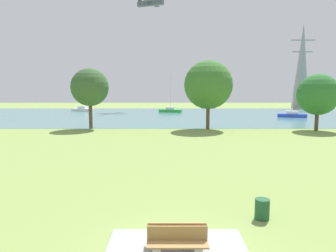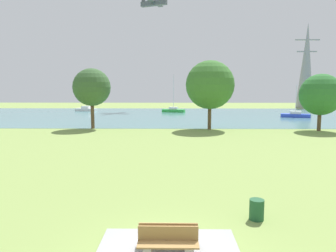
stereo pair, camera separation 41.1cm
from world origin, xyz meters
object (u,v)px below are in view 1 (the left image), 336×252
Objects in this scene: bench_facing_inland at (178,245)px; sailboat_green at (171,110)px; light_aircraft at (151,3)px; sailboat_blue at (292,115)px; litter_bin at (262,209)px; tree_mid_shore at (90,87)px; tree_east_far at (209,85)px; sailboat_white at (83,109)px; electricity_pylon at (302,66)px; tree_west_near at (318,95)px; bench_facing_water at (177,237)px.

bench_facing_inland is 57.82m from sailboat_green.
sailboat_blue is at bearing -38.68° from light_aircraft.
tree_mid_shore is at bearing 115.98° from litter_bin.
sailboat_green is (0.26, 57.81, 0.01)m from bench_facing_inland.
sailboat_white is at bearing 127.72° from tree_east_far.
light_aircraft is at bearing -167.89° from electricity_pylon.
litter_bin is at bearing -112.88° from sailboat_blue.
sailboat_blue is 0.26× the size of electricity_pylon.
tree_west_near is (14.23, 25.68, 3.92)m from litter_bin.
sailboat_green reaches higher than bench_facing_inland.
tree_east_far is at bearing 81.11° from bench_facing_inland.
bench_facing_water is 4.15m from litter_bin.
sailboat_green is at bearing 89.74° from bench_facing_inland.
tree_east_far is 13.04m from tree_west_near.
bench_facing_water is 0.22× the size of sailboat_green.
sailboat_green reaches higher than litter_bin.
sailboat_white is (-19.42, 61.02, -0.03)m from bench_facing_inland.
tree_mid_shore reaches higher than tree_west_near.
tree_mid_shore is at bearing -110.57° from sailboat_green.
sailboat_blue is (21.60, 46.15, -0.02)m from bench_facing_inland.
sailboat_white reaches higher than litter_bin.
litter_bin is 62.39m from sailboat_white.
bench_facing_inland is at bearing -138.84° from litter_bin.
light_aircraft reaches higher than litter_bin.
bench_facing_inland is 4.49m from litter_bin.
tree_west_near is at bearing 61.01° from litter_bin.
light_aircraft is at bearing 21.64° from sailboat_white.
sailboat_green is 26.45m from light_aircraft.
electricity_pylon is at bearing 66.24° from litter_bin.
bench_facing_water is 31.88m from tree_mid_shore.
bench_facing_inland is at bearing -121.59° from tree_west_near.
tree_mid_shore reaches higher than sailboat_white.
sailboat_white is 0.61× the size of tree_east_far.
electricity_pylon reaches higher than tree_west_near.
tree_east_far is 1.25× the size of tree_west_near.
sailboat_white reaches higher than bench_facing_inland.
tree_east_far is at bearing 174.50° from tree_west_near.
light_aircraft reaches higher than tree_mid_shore.
sailboat_blue is 18.39m from tree_west_near.
electricity_pylon is at bearing 26.78° from sailboat_green.
sailboat_blue is 43.64m from sailboat_white.
light_aircraft is (-9.08, 37.11, 19.37)m from tree_east_far.
tree_west_near reaches higher than sailboat_white.
tree_mid_shore reaches higher than sailboat_blue.
sailboat_green is at bearing 93.25° from litter_bin.
sailboat_white is 49.35m from tree_west_near.
sailboat_white is at bearing -158.36° from light_aircraft.
tree_mid_shore is 0.34× the size of electricity_pylon.
tree_west_near is (37.02, -32.40, 3.87)m from sailboat_white.
bench_facing_water is 0.27× the size of tree_west_near.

